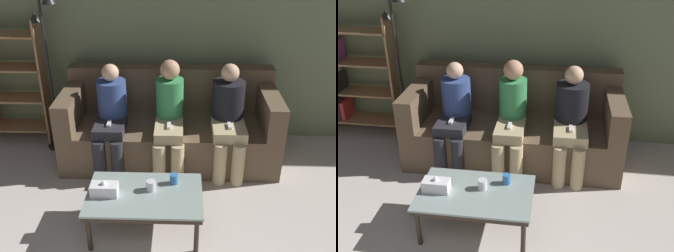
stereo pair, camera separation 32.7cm
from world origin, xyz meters
The scene contains 11 objects.
wall_back centered at (0.00, 4.17, 1.30)m, with size 12.00×0.06×2.60m.
couch centered at (0.00, 3.64, 0.34)m, with size 2.26×0.91×0.95m.
coffee_table centered at (-0.17, 2.40, 0.34)m, with size 0.95×0.61×0.38m.
cup_near_left centered at (0.07, 2.56, 0.42)m, with size 0.07×0.07×0.09m.
cup_near_right centered at (-0.12, 2.46, 0.42)m, with size 0.08×0.08×0.09m.
tissue_box centered at (-0.50, 2.38, 0.43)m, with size 0.22×0.12×0.13m.
bookshelf centered at (-2.05, 3.94, 0.72)m, with size 1.01×0.32×1.47m.
standing_lamp centered at (-1.29, 3.79, 1.08)m, with size 0.31×0.26×1.76m.
seated_person_left_end centered at (-0.60, 3.41, 0.59)m, with size 0.31×0.63×1.10m.
seated_person_mid_left centered at (0.00, 3.40, 0.61)m, with size 0.31×0.67×1.15m.
seated_person_mid_right centered at (0.60, 3.42, 0.60)m, with size 0.33×0.66×1.12m.
Camera 2 is at (0.43, -0.15, 2.36)m, focal length 42.00 mm.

